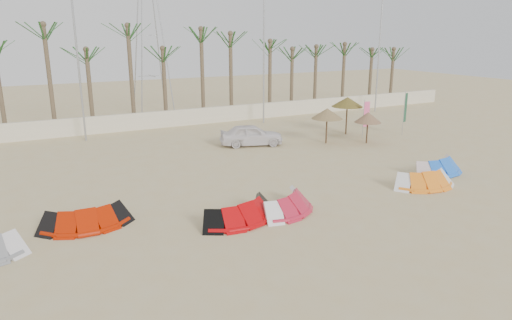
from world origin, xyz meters
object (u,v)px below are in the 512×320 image
kite_red_right (285,201)px  parasol_mid (368,117)px  kite_orange (421,178)px  kite_blue (435,164)px  kite_red_left (85,215)px  car (251,135)px  parasol_right (347,102)px  kite_red_mid (238,209)px  parasol_left (327,114)px

kite_red_right → parasol_mid: 13.67m
kite_orange → kite_blue: 2.81m
kite_red_left → kite_red_right: same height
parasol_mid → car: 7.89m
kite_blue → parasol_right: (1.73, 9.75, 1.96)m
kite_red_mid → car: 12.40m
parasol_right → car: parasol_right is taller
kite_red_left → car: bearing=36.6°
kite_red_left → car: size_ratio=0.82×
parasol_left → parasol_mid: bearing=-27.2°
kite_red_mid → kite_blue: size_ratio=1.10×
car → kite_red_left: bearing=144.3°
parasol_left → car: (-4.76, 1.79, -1.32)m
kite_red_right → parasol_mid: (11.12, 7.83, 1.35)m
kite_red_mid → parasol_mid: (13.28, 7.75, 1.35)m
kite_red_mid → car: car is taller
parasol_left → parasol_mid: size_ratio=1.12×
kite_orange → parasol_left: size_ratio=1.40×
kite_red_mid → kite_orange: bearing=-2.6°
parasol_left → parasol_right: bearing=29.0°
kite_orange → car: 11.77m
kite_orange → parasol_mid: 9.06m
kite_red_mid → parasol_left: size_ratio=1.58×
kite_blue → kite_orange: bearing=-151.8°
kite_red_left → parasol_mid: bearing=16.5°
kite_blue → parasol_right: bearing=79.9°
car → parasol_left: bearing=-92.9°
kite_red_right → car: car is taller
kite_red_left → kite_red_right: 8.03m
kite_red_right → kite_blue: bearing=5.6°
kite_red_mid → kite_orange: (9.61, -0.43, -0.00)m
parasol_right → car: 7.92m
kite_red_right → kite_blue: (9.93, 0.98, 0.00)m
parasol_left → kite_red_right: bearing=-133.7°
kite_red_mid → parasol_mid: 15.44m
parasol_mid → parasol_left: bearing=152.8°
parasol_left → car: 5.25m
kite_blue → car: size_ratio=0.83×
kite_red_left → parasol_right: size_ratio=1.24×
parasol_left → parasol_right: 3.42m
parasol_left → kite_orange: bearing=-97.4°
parasol_mid → car: parasol_mid is taller
kite_red_left → kite_orange: bearing=-9.7°
kite_blue → kite_red_left: bearing=175.9°
parasol_mid → parasol_right: bearing=79.5°
kite_red_right → kite_blue: size_ratio=1.06×
kite_red_left → parasol_mid: 19.68m
parasol_right → kite_red_right: bearing=-137.4°
kite_red_left → kite_blue: (17.64, -1.27, -0.00)m
kite_red_mid → kite_red_right: (2.16, -0.08, -0.00)m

